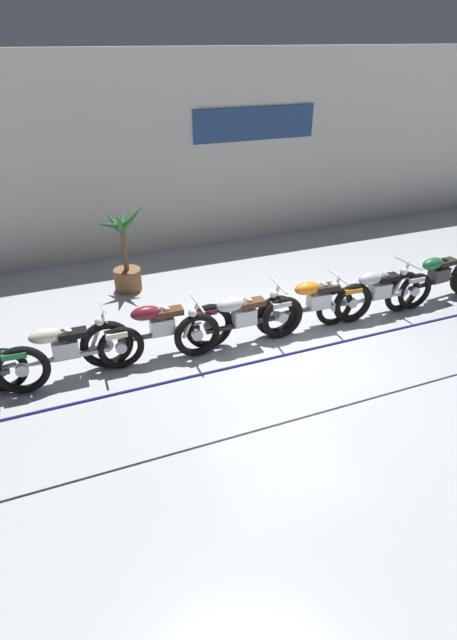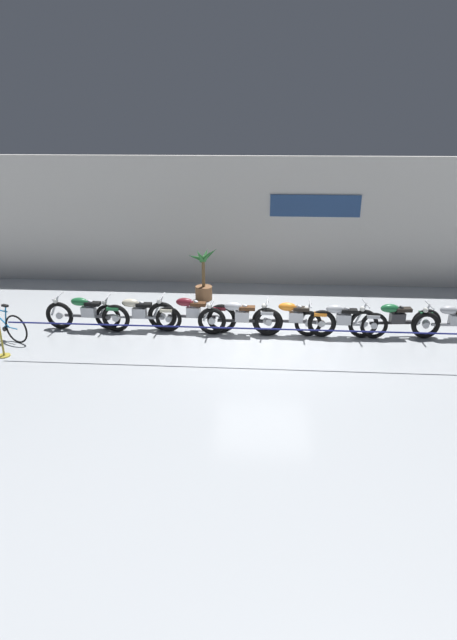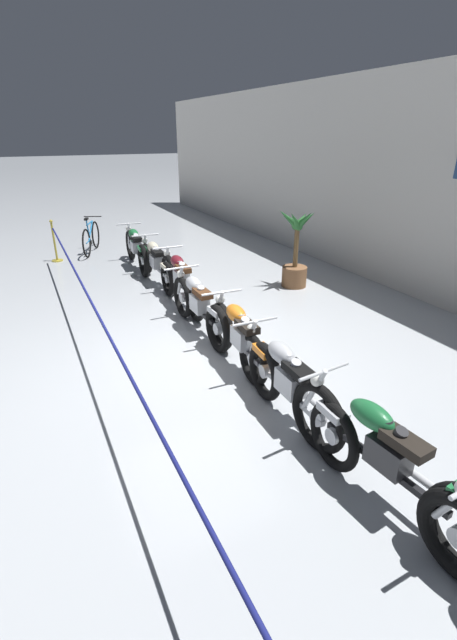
{
  "view_description": "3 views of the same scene",
  "coord_description": "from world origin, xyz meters",
  "px_view_note": "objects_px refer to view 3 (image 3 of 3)",
  "views": [
    {
      "loc": [
        -3.35,
        -5.78,
        4.4
      ],
      "look_at": [
        -0.86,
        0.49,
        0.53
      ],
      "focal_mm": 28.0,
      "sensor_mm": 36.0,
      "label": 1
    },
    {
      "loc": [
        -0.13,
        -11.5,
        5.19
      ],
      "look_at": [
        -0.94,
        0.25,
        0.5
      ],
      "focal_mm": 28.0,
      "sensor_mm": 36.0,
      "label": 2
    },
    {
      "loc": [
        5.34,
        -1.88,
        3.07
      ],
      "look_at": [
        0.04,
        0.7,
        0.46
      ],
      "focal_mm": 24.0,
      "sensor_mm": 36.0,
      "label": 3
    }
  ],
  "objects_px": {
    "motorcycle_maroon_2": "(181,281)",
    "motorcycle_green_6": "(382,456)",
    "motorcycle_silver_3": "(198,306)",
    "bicycle": "(91,238)",
    "motorcycle_green_0": "(136,248)",
    "potted_palm_left_of_row": "(295,254)",
    "stanchion_far_left": "(82,289)",
    "motorcycle_cream_1": "(156,263)",
    "motorcycle_silver_5": "(288,383)",
    "motorcycle_orange_4": "(241,340)"
  },
  "relations": [
    {
      "from": "motorcycle_silver_5",
      "to": "motorcycle_green_6",
      "type": "bearing_deg",
      "value": 3.1
    },
    {
      "from": "motorcycle_green_0",
      "to": "motorcycle_cream_1",
      "type": "height_order",
      "value": "motorcycle_green_0"
    },
    {
      "from": "bicycle",
      "to": "potted_palm_left_of_row",
      "type": "height_order",
      "value": "potted_palm_left_of_row"
    },
    {
      "from": "motorcycle_cream_1",
      "to": "motorcycle_maroon_2",
      "type": "height_order",
      "value": "motorcycle_maroon_2"
    },
    {
      "from": "motorcycle_cream_1",
      "to": "motorcycle_green_6",
      "type": "distance_m",
      "value": 6.68
    },
    {
      "from": "potted_palm_left_of_row",
      "to": "motorcycle_silver_3",
      "type": "bearing_deg",
      "value": -65.16
    },
    {
      "from": "motorcycle_silver_3",
      "to": "motorcycle_green_6",
      "type": "relative_size",
      "value": 0.93
    },
    {
      "from": "motorcycle_maroon_2",
      "to": "motorcycle_silver_5",
      "type": "relative_size",
      "value": 1.01
    },
    {
      "from": "motorcycle_maroon_2",
      "to": "motorcycle_green_6",
      "type": "distance_m",
      "value": 5.25
    },
    {
      "from": "motorcycle_silver_3",
      "to": "potted_palm_left_of_row",
      "type": "bearing_deg",
      "value": 114.84
    },
    {
      "from": "motorcycle_silver_3",
      "to": "motorcycle_green_6",
      "type": "distance_m",
      "value": 3.96
    },
    {
      "from": "motorcycle_green_0",
      "to": "bicycle",
      "type": "bearing_deg",
      "value": -159.38
    },
    {
      "from": "motorcycle_green_0",
      "to": "motorcycle_green_6",
      "type": "distance_m",
      "value": 8.02
    },
    {
      "from": "motorcycle_orange_4",
      "to": "motorcycle_maroon_2",
      "type": "bearing_deg",
      "value": 177.68
    },
    {
      "from": "motorcycle_maroon_2",
      "to": "motorcycle_silver_5",
      "type": "xyz_separation_m",
      "value": [
        3.88,
        -0.14,
        -0.02
      ]
    },
    {
      "from": "motorcycle_silver_5",
      "to": "motorcycle_green_0",
      "type": "bearing_deg",
      "value": 179.88
    },
    {
      "from": "motorcycle_green_6",
      "to": "motorcycle_silver_5",
      "type": "bearing_deg",
      "value": -176.9
    },
    {
      "from": "motorcycle_silver_5",
      "to": "motorcycle_green_6",
      "type": "xyz_separation_m",
      "value": [
        1.37,
        0.07,
        0.02
      ]
    },
    {
      "from": "motorcycle_silver_5",
      "to": "potted_palm_left_of_row",
      "type": "height_order",
      "value": "potted_palm_left_of_row"
    },
    {
      "from": "potted_palm_left_of_row",
      "to": "stanchion_far_left",
      "type": "relative_size",
      "value": 0.14
    },
    {
      "from": "motorcycle_maroon_2",
      "to": "stanchion_far_left",
      "type": "height_order",
      "value": "stanchion_far_left"
    },
    {
      "from": "motorcycle_green_0",
      "to": "stanchion_far_left",
      "type": "relative_size",
      "value": 0.19
    },
    {
      "from": "motorcycle_cream_1",
      "to": "motorcycle_silver_5",
      "type": "bearing_deg",
      "value": -1.05
    },
    {
      "from": "motorcycle_silver_3",
      "to": "stanchion_far_left",
      "type": "height_order",
      "value": "stanchion_far_left"
    },
    {
      "from": "motorcycle_silver_3",
      "to": "motorcycle_silver_5",
      "type": "xyz_separation_m",
      "value": [
        2.59,
        0.03,
        -0.01
      ]
    },
    {
      "from": "motorcycle_orange_4",
      "to": "stanchion_far_left",
      "type": "xyz_separation_m",
      "value": [
        -2.21,
        -1.73,
        0.29
      ]
    },
    {
      "from": "motorcycle_cream_1",
      "to": "motorcycle_green_6",
      "type": "xyz_separation_m",
      "value": [
        6.68,
        -0.02,
        0.02
      ]
    },
    {
      "from": "potted_palm_left_of_row",
      "to": "motorcycle_orange_4",
      "type": "bearing_deg",
      "value": -45.15
    },
    {
      "from": "motorcycle_maroon_2",
      "to": "motorcycle_orange_4",
      "type": "xyz_separation_m",
      "value": [
        2.67,
        -0.11,
        -0.02
      ]
    },
    {
      "from": "motorcycle_silver_5",
      "to": "bicycle",
      "type": "height_order",
      "value": "bicycle"
    },
    {
      "from": "motorcycle_cream_1",
      "to": "motorcycle_silver_5",
      "type": "xyz_separation_m",
      "value": [
        5.31,
        -0.1,
        0.0
      ]
    },
    {
      "from": "motorcycle_cream_1",
      "to": "stanchion_far_left",
      "type": "relative_size",
      "value": 0.19
    },
    {
      "from": "motorcycle_maroon_2",
      "to": "potted_palm_left_of_row",
      "type": "bearing_deg",
      "value": 89.38
    },
    {
      "from": "motorcycle_green_0",
      "to": "bicycle",
      "type": "xyz_separation_m",
      "value": [
        -1.96,
        -0.74,
        -0.08
      ]
    },
    {
      "from": "motorcycle_cream_1",
      "to": "potted_palm_left_of_row",
      "type": "distance_m",
      "value": 2.98
    },
    {
      "from": "motorcycle_cream_1",
      "to": "motorcycle_orange_4",
      "type": "distance_m",
      "value": 4.11
    },
    {
      "from": "motorcycle_green_6",
      "to": "motorcycle_silver_3",
      "type": "bearing_deg",
      "value": -178.53
    },
    {
      "from": "motorcycle_green_0",
      "to": "motorcycle_silver_5",
      "type": "xyz_separation_m",
      "value": [
        6.65,
        -0.01,
        -0.01
      ]
    },
    {
      "from": "motorcycle_cream_1",
      "to": "stanchion_far_left",
      "type": "xyz_separation_m",
      "value": [
        1.9,
        -1.79,
        0.29
      ]
    },
    {
      "from": "motorcycle_orange_4",
      "to": "motorcycle_silver_5",
      "type": "relative_size",
      "value": 0.92
    },
    {
      "from": "bicycle",
      "to": "potted_palm_left_of_row",
      "type": "xyz_separation_m",
      "value": [
        4.77,
        3.41,
        0.3
      ]
    },
    {
      "from": "motorcycle_silver_5",
      "to": "motorcycle_orange_4",
      "type": "bearing_deg",
      "value": 178.55
    },
    {
      "from": "motorcycle_green_6",
      "to": "motorcycle_green_0",
      "type": "bearing_deg",
      "value": -179.57
    },
    {
      "from": "motorcycle_silver_5",
      "to": "motorcycle_cream_1",
      "type": "bearing_deg",
      "value": 178.95
    },
    {
      "from": "motorcycle_cream_1",
      "to": "motorcycle_silver_5",
      "type": "relative_size",
      "value": 0.99
    },
    {
      "from": "motorcycle_green_6",
      "to": "stanchion_far_left",
      "type": "xyz_separation_m",
      "value": [
        -4.78,
        -1.77,
        0.27
      ]
    },
    {
      "from": "motorcycle_green_0",
      "to": "motorcycle_silver_5",
      "type": "relative_size",
      "value": 0.98
    },
    {
      "from": "motorcycle_silver_3",
      "to": "bicycle",
      "type": "distance_m",
      "value": 6.06
    },
    {
      "from": "motorcycle_maroon_2",
      "to": "motorcycle_orange_4",
      "type": "relative_size",
      "value": 1.1
    },
    {
      "from": "motorcycle_maroon_2",
      "to": "potted_palm_left_of_row",
      "type": "xyz_separation_m",
      "value": [
        0.03,
        2.55,
        0.22
      ]
    }
  ]
}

